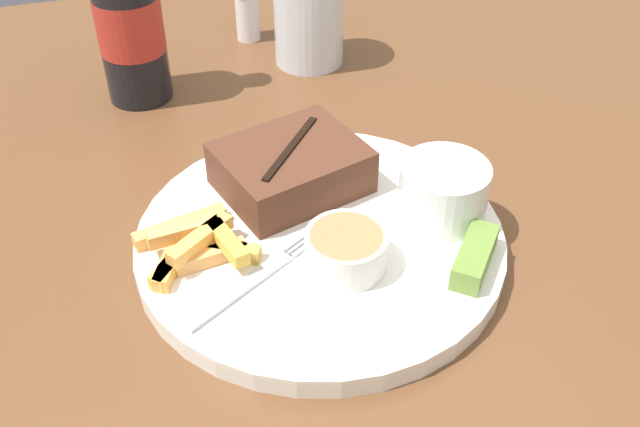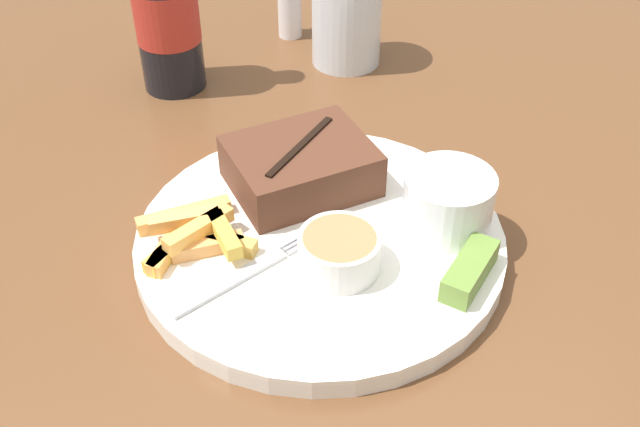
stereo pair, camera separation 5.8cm
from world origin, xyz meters
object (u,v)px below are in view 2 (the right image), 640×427
at_px(fork_utensil, 241,275).
at_px(salt_shaker, 290,10).
at_px(beer_bottle, 166,10).
at_px(steak_portion, 301,166).
at_px(dinner_plate, 320,241).
at_px(dipping_sauce_cup, 339,251).
at_px(drinking_glass, 347,11).
at_px(pickle_spear, 470,270).
at_px(coleslaw_cup, 448,198).

height_order(fork_utensil, salt_shaker, salt_shaker).
bearing_deg(beer_bottle, steak_portion, -64.40).
xyz_separation_m(fork_utensil, salt_shaker, (0.09, 0.42, 0.01)).
xyz_separation_m(dinner_plate, salt_shaker, (0.03, 0.38, 0.02)).
xyz_separation_m(dipping_sauce_cup, fork_utensil, (-0.07, 0.00, -0.01)).
bearing_deg(dinner_plate, drinking_glass, 75.60).
bearing_deg(salt_shaker, pickle_spear, -80.66).
distance_m(fork_utensil, drinking_glass, 0.38).
distance_m(dinner_plate, pickle_spear, 0.12).
distance_m(drinking_glass, salt_shaker, 0.10).
height_order(steak_portion, salt_shaker, salt_shaker).
height_order(coleslaw_cup, dipping_sauce_cup, coleslaw_cup).
distance_m(steak_portion, salt_shaker, 0.32).
height_order(dinner_plate, salt_shaker, salt_shaker).
distance_m(dinner_plate, drinking_glass, 0.32).
bearing_deg(drinking_glass, beer_bottle, -172.92).
relative_size(dipping_sauce_cup, pickle_spear, 0.99).
distance_m(coleslaw_cup, fork_utensil, 0.17).
bearing_deg(beer_bottle, fork_utensil, -81.98).
bearing_deg(beer_bottle, dinner_plate, -68.59).
distance_m(dipping_sauce_cup, fork_utensil, 0.08).
bearing_deg(fork_utensil, coleslaw_cup, -19.78).
distance_m(steak_portion, pickle_spear, 0.17).
bearing_deg(dinner_plate, steak_portion, 95.44).
bearing_deg(dinner_plate, beer_bottle, 111.41).
xyz_separation_m(pickle_spear, beer_bottle, (-0.21, 0.36, 0.06)).
xyz_separation_m(coleslaw_cup, salt_shaker, (-0.08, 0.39, -0.01)).
height_order(steak_portion, dipping_sauce_cup, steak_portion).
bearing_deg(dipping_sauce_cup, salt_shaker, 87.63).
height_order(steak_portion, coleslaw_cup, coleslaw_cup).
distance_m(coleslaw_cup, salt_shaker, 0.40).
xyz_separation_m(coleslaw_cup, fork_utensil, (-0.17, -0.03, -0.03)).
bearing_deg(pickle_spear, drinking_glass, 93.10).
bearing_deg(fork_utensil, beer_bottle, 66.80).
bearing_deg(salt_shaker, steak_portion, -95.68).
relative_size(dipping_sauce_cup, drinking_glass, 0.52).
bearing_deg(pickle_spear, beer_bottle, 120.79).
bearing_deg(dipping_sauce_cup, pickle_spear, -17.42).
bearing_deg(dipping_sauce_cup, drinking_glass, 78.47).
xyz_separation_m(dinner_plate, steak_portion, (-0.01, 0.07, 0.03)).
bearing_deg(dipping_sauce_cup, coleslaw_cup, 20.65).
bearing_deg(salt_shaker, drinking_glass, -53.68).
relative_size(dipping_sauce_cup, fork_utensil, 0.52).
bearing_deg(coleslaw_cup, pickle_spear, -90.81).
distance_m(beer_bottle, drinking_glass, 0.20).
height_order(dipping_sauce_cup, drinking_glass, drinking_glass).
xyz_separation_m(dinner_plate, coleslaw_cup, (0.10, -0.01, 0.04)).
bearing_deg(salt_shaker, dipping_sauce_cup, -92.37).
distance_m(steak_portion, dipping_sauce_cup, 0.11).
height_order(dinner_plate, dipping_sauce_cup, dipping_sauce_cup).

